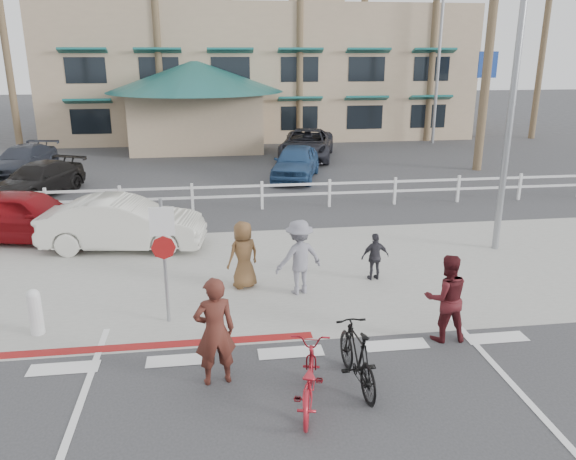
{
  "coord_description": "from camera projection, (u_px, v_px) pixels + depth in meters",
  "views": [
    {
      "loc": [
        -1.3,
        -8.43,
        5.28
      ],
      "look_at": [
        0.32,
        3.33,
        1.5
      ],
      "focal_mm": 35.0,
      "sensor_mm": 36.0,
      "label": 1
    }
  ],
  "objects": [
    {
      "name": "lot_car_5",
      "position": [
        307.0,
        144.0,
        28.73
      ],
      "size": [
        3.78,
        5.86,
        1.5
      ],
      "primitive_type": "imported",
      "rotation": [
        0.0,
        0.0,
        -0.26
      ],
      "color": "black",
      "rests_on": "ground"
    },
    {
      "name": "rider_red",
      "position": [
        215.0,
        331.0,
        9.11
      ],
      "size": [
        0.76,
        0.57,
        1.88
      ],
      "primitive_type": "imported",
      "rotation": [
        0.0,
        0.0,
        3.32
      ],
      "color": "#4B1F18",
      "rests_on": "ground"
    },
    {
      "name": "ground",
      "position": [
        296.0,
        371.0,
        9.73
      ],
      "size": [
        140.0,
        140.0,
        0.0
      ],
      "primitive_type": "plane",
      "color": "#333335"
    },
    {
      "name": "palm_4",
      "position": [
        228.0,
        11.0,
        32.0
      ],
      "size": [
        4.0,
        4.0,
        15.0
      ],
      "primitive_type": null,
      "color": "#143415",
      "rests_on": "ground"
    },
    {
      "name": "palm_2",
      "position": [
        82.0,
        0.0,
        30.8
      ],
      "size": [
        4.0,
        4.0,
        16.0
      ],
      "primitive_type": null,
      "color": "#143415",
      "rests_on": "ground"
    },
    {
      "name": "pedestrian_a",
      "position": [
        299.0,
        257.0,
        12.62
      ],
      "size": [
        1.26,
        0.96,
        1.73
      ],
      "primitive_type": "imported",
      "rotation": [
        0.0,
        0.0,
        3.46
      ],
      "color": "slate",
      "rests_on": "ground"
    },
    {
      "name": "lot_car_4",
      "position": [
        23.0,
        160.0,
        25.11
      ],
      "size": [
        2.6,
        4.66,
        1.28
      ],
      "primitive_type": "imported",
      "rotation": [
        0.0,
        0.0,
        -0.19
      ],
      "color": "#292D38",
      "rests_on": "ground"
    },
    {
      "name": "parking_lot",
      "position": [
        239.0,
        168.0,
        26.72
      ],
      "size": [
        50.0,
        16.0,
        0.01
      ],
      "primitive_type": "cube",
      "color": "#333335",
      "rests_on": "ground"
    },
    {
      "name": "streetlight_1",
      "position": [
        439.0,
        61.0,
        32.51
      ],
      "size": [
        0.6,
        2.0,
        9.5
      ],
      "primitive_type": null,
      "color": "gray",
      "rests_on": "ground"
    },
    {
      "name": "lot_car_1",
      "position": [
        38.0,
        180.0,
        21.39
      ],
      "size": [
        3.3,
        4.64,
        1.25
      ],
      "primitive_type": "imported",
      "rotation": [
        0.0,
        0.0,
        -0.41
      ],
      "color": "black",
      "rests_on": "ground"
    },
    {
      "name": "car_red_compact",
      "position": [
        26.0,
        216.0,
        16.21
      ],
      "size": [
        4.74,
        2.78,
        1.51
      ],
      "primitive_type": "imported",
      "rotation": [
        0.0,
        0.0,
        1.33
      ],
      "color": "maroon",
      "rests_on": "ground"
    },
    {
      "name": "bike_red",
      "position": [
        308.0,
        378.0,
        8.65
      ],
      "size": [
        1.02,
        1.9,
        0.95
      ],
      "primitive_type": "imported",
      "rotation": [
        0.0,
        0.0,
        2.91
      ],
      "color": "maroon",
      "rests_on": "ground"
    },
    {
      "name": "bollard_0",
      "position": [
        35.0,
        312.0,
        10.85
      ],
      "size": [
        0.26,
        0.26,
        0.95
      ],
      "primitive_type": null,
      "color": "silver",
      "rests_on": "ground"
    },
    {
      "name": "pedestrian_child",
      "position": [
        375.0,
        257.0,
        13.45
      ],
      "size": [
        0.71,
        0.35,
        1.17
      ],
      "primitive_type": "imported",
      "rotation": [
        0.0,
        0.0,
        3.24
      ],
      "color": "#2D2B32",
      "rests_on": "ground"
    },
    {
      "name": "info_sign",
      "position": [
        484.0,
        98.0,
        31.47
      ],
      "size": [
        1.2,
        0.16,
        5.6
      ],
      "primitive_type": null,
      "color": "navy",
      "rests_on": "ground"
    },
    {
      "name": "sidewalk_plaza",
      "position": [
        269.0,
        273.0,
        13.98
      ],
      "size": [
        22.0,
        7.0,
        0.01
      ],
      "primitive_type": "cube",
      "color": "gray",
      "rests_on": "ground"
    },
    {
      "name": "palm_9",
      "position": [
        545.0,
        31.0,
        33.83
      ],
      "size": [
        4.0,
        4.0,
        13.0
      ],
      "primitive_type": null,
      "color": "#143415",
      "rests_on": "ground"
    },
    {
      "name": "curb_red",
      "position": [
        127.0,
        347.0,
        10.47
      ],
      "size": [
        7.0,
        0.25,
        0.02
      ],
      "primitive_type": "cube",
      "color": "maroon",
      "rests_on": "ground"
    },
    {
      "name": "palm_3",
      "position": [
        156.0,
        19.0,
        30.69
      ],
      "size": [
        4.0,
        4.0,
        14.0
      ],
      "primitive_type": null,
      "color": "#143415",
      "rests_on": "ground"
    },
    {
      "name": "palm_11",
      "position": [
        493.0,
        10.0,
        24.14
      ],
      "size": [
        4.0,
        4.0,
        14.0
      ],
      "primitive_type": null,
      "color": "#143415",
      "rests_on": "ground"
    },
    {
      "name": "pedestrian_b",
      "position": [
        243.0,
        255.0,
        12.95
      ],
      "size": [
        0.93,
        0.81,
        1.6
      ],
      "primitive_type": "imported",
      "rotation": [
        0.0,
        0.0,
        3.61
      ],
      "color": "brown",
      "rests_on": "ground"
    },
    {
      "name": "cross_street",
      "position": [
        256.0,
        226.0,
        17.75
      ],
      "size": [
        40.0,
        5.0,
        0.01
      ],
      "primitive_type": "cube",
      "color": "#333335",
      "rests_on": "ground"
    },
    {
      "name": "sign_post",
      "position": [
        164.0,
        255.0,
        11.07
      ],
      "size": [
        0.5,
        0.1,
        2.9
      ],
      "primitive_type": null,
      "color": "gray",
      "rests_on": "ground"
    },
    {
      "name": "streetlight_0",
      "position": [
        514.0,
        84.0,
        14.4
      ],
      "size": [
        0.6,
        2.0,
        9.0
      ],
      "primitive_type": null,
      "color": "gray",
      "rests_on": "ground"
    },
    {
      "name": "palm_1",
      "position": [
        3.0,
        28.0,
        29.8
      ],
      "size": [
        4.0,
        4.0,
        13.0
      ],
      "primitive_type": null,
      "color": "#143415",
      "rests_on": "ground"
    },
    {
      "name": "lot_car_2",
      "position": [
        296.0,
        162.0,
        24.22
      ],
      "size": [
        2.89,
        4.6,
        1.46
      ],
      "primitive_type": "imported",
      "rotation": [
        0.0,
        0.0,
        -0.29
      ],
      "color": "navy",
      "rests_on": "ground"
    },
    {
      "name": "rider_black",
      "position": [
        446.0,
        298.0,
        10.55
      ],
      "size": [
        0.87,
        0.69,
        1.72
      ],
      "primitive_type": "imported",
      "rotation": [
        0.0,
        0.0,
        3.09
      ],
      "color": "#461216",
      "rests_on": "ground"
    },
    {
      "name": "bike_path",
      "position": [
        317.0,
        447.0,
        7.84
      ],
      "size": [
        12.0,
        16.0,
        0.01
      ],
      "primitive_type": "cube",
      "color": "#333335",
      "rests_on": "ground"
    },
    {
      "name": "bike_black",
      "position": [
        357.0,
        356.0,
        9.16
      ],
      "size": [
        0.63,
        1.82,
        1.07
      ],
      "primitive_type": "imported",
      "rotation": [
        0.0,
        0.0,
        3.22
      ],
      "color": "black",
      "rests_on": "ground"
    },
    {
      "name": "car_white_sedan",
      "position": [
        123.0,
        224.0,
        15.55
      ],
      "size": [
        4.61,
        2.1,
        1.46
      ],
      "primitive_type": "imported",
      "rotation": [
        0.0,
        0.0,
        1.44
      ],
      "color": "silver",
      "rests_on": "ground"
    },
    {
      "name": "building",
      "position": [
        256.0,
        46.0,
        37.54
      ],
      "size": [
        28.0,
        16.0,
        11.3
      ],
      "primitive_type": null,
      "color": "tan",
      "rests_on": "ground"
    },
    {
      "name": "palm_8",
      "position": [
        492.0,
        13.0,
        34.08
      ],
      "size": [
        4.0,
        4.0,
        15.0
      ],
      "primitive_type": null,
      "color": "#143415",
      "rests_on": "ground"
    },
    {
      "name": "palm_5",
      "position": [
        300.0,
        29.0,
        31.88
      ],
      "size": [
        4.0,
        4.0,
        13.0
      ],
      "primitive_type": null,
      "color": "#143415",
      "rests_on": "ground"
    },
    {
      "name": "rail_fence",
      "position": [
        265.0,
        195.0,
        19.56
      ],
      "size": [
        29.4,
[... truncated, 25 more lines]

